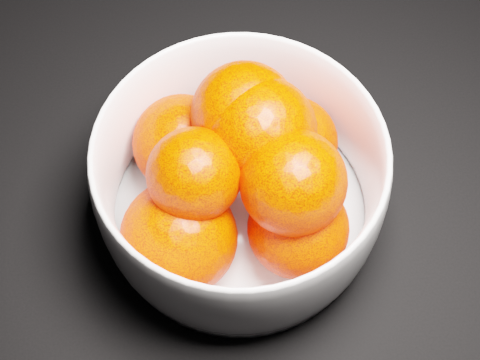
{
  "coord_description": "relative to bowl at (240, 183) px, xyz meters",
  "views": [
    {
      "loc": [
        -0.27,
        -0.01,
        0.53
      ],
      "look_at": [
        -0.25,
        0.25,
        0.06
      ],
      "focal_mm": 50.0,
      "sensor_mm": 36.0,
      "label": 1
    }
  ],
  "objects": [
    {
      "name": "orange_pile",
      "position": [
        -0.0,
        0.0,
        0.02
      ],
      "size": [
        0.18,
        0.18,
        0.14
      ],
      "color": "#FF2500",
      "rests_on": "bowl"
    },
    {
      "name": "bowl",
      "position": [
        0.0,
        0.0,
        0.0
      ],
      "size": [
        0.23,
        0.23,
        0.11
      ],
      "rotation": [
        0.0,
        0.0,
        -0.34
      ],
      "color": "white",
      "rests_on": "ground"
    }
  ]
}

